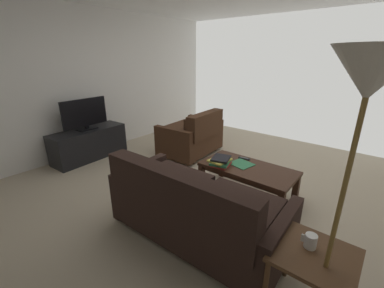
% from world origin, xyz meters
% --- Properties ---
extents(ground_plane, '(5.48, 5.68, 0.01)m').
position_xyz_m(ground_plane, '(0.00, 0.00, -0.00)').
color(ground_plane, '#B7A88E').
extents(wall_right, '(0.12, 5.68, 2.58)m').
position_xyz_m(wall_right, '(2.74, 0.00, 1.29)').
color(wall_right, white).
rests_on(wall_right, ground).
extents(sofa_main, '(1.79, 0.88, 0.86)m').
position_xyz_m(sofa_main, '(-0.38, 0.99, 0.37)').
color(sofa_main, black).
rests_on(sofa_main, ground).
extents(loveseat_near, '(0.88, 1.16, 0.83)m').
position_xyz_m(loveseat_near, '(1.10, -0.79, 0.36)').
color(loveseat_near, black).
rests_on(loveseat_near, ground).
extents(coffee_table, '(1.20, 0.61, 0.41)m').
position_xyz_m(coffee_table, '(-0.39, -0.11, 0.35)').
color(coffee_table, '#3D2316').
rests_on(coffee_table, ground).
extents(end_table, '(0.51, 0.51, 0.53)m').
position_xyz_m(end_table, '(-1.49, 1.07, 0.45)').
color(end_table, brown).
rests_on(end_table, ground).
extents(floor_lamp, '(0.39, 0.39, 1.83)m').
position_xyz_m(floor_lamp, '(-1.57, 1.14, 1.59)').
color(floor_lamp, olive).
rests_on(floor_lamp, ground).
extents(tv_stand, '(0.54, 1.32, 0.54)m').
position_xyz_m(tv_stand, '(2.41, 0.54, 0.27)').
color(tv_stand, black).
rests_on(tv_stand, ground).
extents(flat_tv, '(0.22, 0.82, 0.54)m').
position_xyz_m(flat_tv, '(2.41, 0.54, 0.82)').
color(flat_tv, black).
rests_on(flat_tv, tv_stand).
extents(coffee_mug, '(0.10, 0.08, 0.10)m').
position_xyz_m(coffee_mug, '(-1.44, 1.03, 0.58)').
color(coffee_mug, white).
rests_on(coffee_mug, end_table).
extents(book_stack, '(0.30, 0.34, 0.11)m').
position_xyz_m(book_stack, '(-0.08, 0.07, 0.46)').
color(book_stack, '#C63833').
rests_on(book_stack, coffee_table).
extents(tv_remote, '(0.16, 0.07, 0.02)m').
position_xyz_m(tv_remote, '(-0.23, -0.31, 0.42)').
color(tv_remote, black).
rests_on(tv_remote, coffee_table).
extents(loose_magazine, '(0.32, 0.31, 0.01)m').
position_xyz_m(loose_magazine, '(-0.28, -0.14, 0.42)').
color(loose_magazine, '#337F51').
rests_on(loose_magazine, coffee_table).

